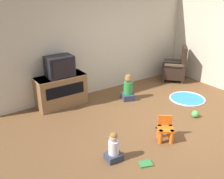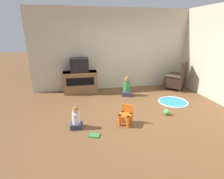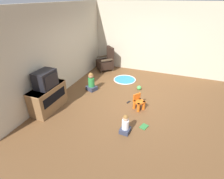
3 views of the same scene
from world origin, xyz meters
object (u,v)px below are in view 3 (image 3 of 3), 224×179
(remote_control, at_px, (128,102))
(child_watching_center, at_px, (91,83))
(tv_cabinet, at_px, (48,98))
(yellow_kid_chair, at_px, (139,103))
(black_armchair, at_px, (106,62))
(book, at_px, (144,127))
(television, at_px, (45,79))
(toy_ball, at_px, (139,88))
(child_watching_left, at_px, (125,125))

(remote_control, bearing_deg, child_watching_center, -82.57)
(tv_cabinet, distance_m, remote_control, 2.37)
(yellow_kid_chair, bearing_deg, black_armchair, 75.58)
(book, bearing_deg, television, -66.25)
(yellow_kid_chair, xyz_separation_m, toy_ball, (1.15, 0.25, -0.12))
(yellow_kid_chair, distance_m, child_watching_center, 1.88)
(yellow_kid_chair, bearing_deg, remote_control, 94.75)
(child_watching_center, height_order, toy_ball, child_watching_center)
(black_armchair, relative_size, toy_ball, 6.83)
(black_armchair, bearing_deg, television, -50.81)
(tv_cabinet, xyz_separation_m, television, (0.00, -0.02, 0.58))
(yellow_kid_chair, height_order, child_watching_left, child_watching_left)
(tv_cabinet, height_order, remote_control, tv_cabinet)
(toy_ball, bearing_deg, child_watching_center, 111.80)
(television, height_order, remote_control, television)
(tv_cabinet, relative_size, yellow_kid_chair, 2.54)
(television, bearing_deg, tv_cabinet, 90.00)
(black_armchair, distance_m, child_watching_left, 4.08)
(book, bearing_deg, black_armchair, -123.47)
(child_watching_left, distance_m, book, 0.57)
(television, relative_size, child_watching_center, 0.91)
(toy_ball, bearing_deg, child_watching_left, -175.16)
(remote_control, bearing_deg, yellow_kid_chair, 79.24)
(remote_control, bearing_deg, toy_ball, -166.82)
(black_armchair, xyz_separation_m, yellow_kid_chair, (-2.45, -2.06, -0.17))
(television, bearing_deg, child_watching_left, -93.91)
(toy_ball, relative_size, remote_control, 0.95)
(yellow_kid_chair, relative_size, remote_control, 2.90)
(child_watching_center, bearing_deg, remote_control, -170.93)
(toy_ball, bearing_deg, black_armchair, 54.45)
(tv_cabinet, height_order, black_armchair, black_armchair)
(black_armchair, height_order, yellow_kid_chair, black_armchair)
(black_armchair, relative_size, yellow_kid_chair, 2.23)
(television, distance_m, yellow_kid_chair, 2.67)
(child_watching_center, bearing_deg, yellow_kid_chair, -174.95)
(black_armchair, relative_size, remote_control, 6.47)
(television, distance_m, child_watching_left, 2.43)
(tv_cabinet, xyz_separation_m, black_armchair, (3.39, -0.33, -0.01))
(yellow_kid_chair, height_order, toy_ball, yellow_kid_chair)
(child_watching_center, distance_m, remote_control, 1.49)
(tv_cabinet, height_order, yellow_kid_chair, tv_cabinet)
(child_watching_left, bearing_deg, toy_ball, 8.74)
(toy_ball, distance_m, remote_control, 0.95)
(tv_cabinet, xyz_separation_m, child_watching_center, (1.48, -0.60, -0.10))
(television, xyz_separation_m, child_watching_left, (-0.16, -2.32, -0.74))
(yellow_kid_chair, bearing_deg, television, 147.09)
(tv_cabinet, height_order, child_watching_left, tv_cabinet)
(child_watching_left, distance_m, toy_ball, 2.27)
(tv_cabinet, xyz_separation_m, remote_control, (1.16, -2.04, -0.36))
(black_armchair, relative_size, child_watching_center, 1.56)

